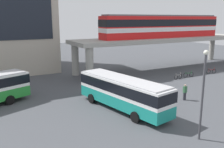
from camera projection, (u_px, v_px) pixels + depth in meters
The scene contains 9 objects.
ground_plane at pixel (89, 88), 32.25m from camera, with size 120.00×120.00×0.00m, color #47494F.
elevated_platform at pixel (165, 41), 43.48m from camera, with size 33.78×7.22×5.59m.
train at pixel (163, 26), 42.61m from camera, with size 23.36×2.96×3.84m.
bus_main at pixel (122, 90), 24.21m from camera, with size 4.56×11.32×3.22m.
bicycle_red at pixel (211, 71), 40.57m from camera, with size 1.75×0.49×1.04m.
bicycle_green at pixel (189, 75), 38.14m from camera, with size 1.78×0.35×1.04m.
bicycle_silver at pixel (178, 77), 36.81m from camera, with size 1.77×0.36×1.04m.
pedestrian_walking_across at pixel (185, 93), 27.33m from camera, with size 0.40×0.32×1.79m.
lamp_post at pixel (203, 89), 17.72m from camera, with size 0.36×0.36×6.73m.
Camera 1 is at (-12.36, -18.64, 8.87)m, focal length 39.71 mm.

